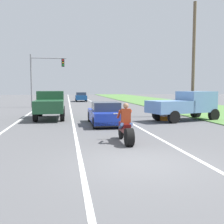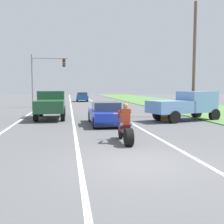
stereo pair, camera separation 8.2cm
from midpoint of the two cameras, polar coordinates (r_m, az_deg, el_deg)
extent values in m
plane|color=#565659|center=(8.01, 6.65, -10.92)|extent=(160.00, 160.00, 0.00)
cube|color=white|center=(27.67, -16.11, 0.43)|extent=(0.14, 120.00, 0.01)
cube|color=white|center=(27.76, -1.18, 0.65)|extent=(0.14, 120.00, 0.01)
cube|color=white|center=(27.48, -8.64, 0.54)|extent=(0.14, 120.00, 0.01)
cube|color=#517F3D|center=(30.86, 17.75, 0.91)|extent=(10.00, 120.00, 0.06)
cylinder|color=black|center=(10.15, 3.84, -5.43)|extent=(0.28, 0.69, 0.69)
cylinder|color=black|center=(11.64, 2.09, -4.21)|extent=(0.12, 0.63, 0.63)
cube|color=#590F0F|center=(10.89, 2.85, -3.28)|extent=(0.28, 1.10, 0.36)
cylinder|color=#B2B2B7|center=(11.51, 2.17, -2.47)|extent=(0.08, 0.36, 0.73)
cylinder|color=#A5A5AA|center=(11.44, 2.20, -0.35)|extent=(0.70, 0.05, 0.05)
cube|color=#993319|center=(10.61, 3.13, -0.90)|extent=(0.36, 0.24, 0.60)
sphere|color=#9E7051|center=(10.57, 3.14, 1.36)|extent=(0.22, 0.22, 0.22)
cylinder|color=#384C7A|center=(10.65, 2.13, -3.04)|extent=(0.14, 0.47, 0.32)
cylinder|color=#993319|center=(10.85, 1.65, -0.49)|extent=(0.10, 0.51, 0.40)
cylinder|color=#384C7A|center=(10.73, 4.02, -2.99)|extent=(0.14, 0.47, 0.32)
cylinder|color=#993319|center=(10.95, 3.91, -0.45)|extent=(0.10, 0.51, 0.40)
cube|color=#1E38B2|center=(16.09, -1.24, -0.81)|extent=(1.80, 4.30, 0.64)
cube|color=#333D4C|center=(15.84, -1.14, 1.20)|extent=(1.56, 1.70, 0.52)
cube|color=black|center=(14.11, -0.06, -2.65)|extent=(1.76, 0.20, 0.28)
cylinder|color=black|center=(17.60, -4.56, -0.99)|extent=(0.24, 0.64, 0.64)
cylinder|color=black|center=(17.81, 0.58, -0.90)|extent=(0.24, 0.64, 0.64)
cylinder|color=black|center=(14.44, -3.49, -2.35)|extent=(0.24, 0.64, 0.64)
cylinder|color=black|center=(14.69, 2.74, -2.21)|extent=(0.24, 0.64, 0.64)
cube|color=#1E4C2D|center=(20.49, -12.78, 2.47)|extent=(1.90, 2.10, 1.40)
cube|color=#333D4C|center=(20.83, -12.75, 3.57)|extent=(1.67, 0.29, 0.57)
cube|color=#1E4C2D|center=(18.27, -13.18, 1.20)|extent=(1.90, 2.70, 0.80)
cylinder|color=black|center=(21.42, -14.94, 0.18)|extent=(0.28, 0.80, 0.80)
cylinder|color=black|center=(21.32, -10.28, 0.25)|extent=(0.28, 0.80, 0.80)
cylinder|color=black|center=(18.10, -15.95, -0.75)|extent=(0.28, 0.80, 0.80)
cylinder|color=black|center=(17.98, -10.44, -0.67)|extent=(0.28, 0.80, 0.80)
cube|color=#6B93C6|center=(19.23, 17.88, 2.17)|extent=(2.52, 2.38, 1.40)
cube|color=#333D4C|center=(19.46, 18.68, 3.32)|extent=(0.71, 1.69, 0.57)
cube|color=#6B93C6|center=(17.82, 12.49, 1.11)|extent=(3.10, 2.53, 0.80)
cylinder|color=black|center=(20.47, 17.84, -0.12)|extent=(0.85, 0.48, 0.80)
cylinder|color=black|center=(19.23, 21.32, -0.56)|extent=(0.85, 0.48, 0.80)
cylinder|color=black|center=(18.40, 10.08, -0.53)|extent=(0.85, 0.48, 0.80)
cylinder|color=black|center=(17.00, 13.40, -1.06)|extent=(0.85, 0.48, 0.80)
cylinder|color=gray|center=(31.69, -16.70, 6.42)|extent=(0.18, 0.18, 6.00)
cylinder|color=gray|center=(31.67, -13.18, 11.22)|extent=(3.98, 0.12, 0.12)
cube|color=black|center=(31.56, -10.24, 10.38)|extent=(0.32, 0.24, 0.90)
sphere|color=red|center=(31.45, -10.25, 10.91)|extent=(0.16, 0.16, 0.16)
sphere|color=orange|center=(31.42, -10.24, 10.41)|extent=(0.16, 0.16, 0.16)
sphere|color=green|center=(31.40, -10.23, 9.90)|extent=(0.16, 0.16, 0.16)
cylinder|color=brown|center=(21.63, 17.39, 10.65)|extent=(0.24, 0.24, 8.71)
cylinder|color=orange|center=(18.37, 11.42, -0.25)|extent=(0.56, 0.56, 1.00)
cylinder|color=white|center=(18.35, 11.43, 0.37)|extent=(0.58, 0.58, 0.10)
cylinder|color=white|center=(18.38, 11.41, -0.72)|extent=(0.58, 0.58, 0.10)
cube|color=#194C8C|center=(43.49, -6.41, 3.13)|extent=(1.76, 4.00, 0.70)
cube|color=#333D4C|center=(43.27, -6.40, 3.91)|extent=(1.56, 2.00, 0.50)
cylinder|color=black|center=(44.87, -7.52, 2.73)|extent=(0.20, 0.60, 0.60)
cylinder|color=black|center=(44.95, -5.48, 2.76)|extent=(0.20, 0.60, 0.60)
cylinder|color=black|center=(42.07, -7.39, 2.57)|extent=(0.20, 0.60, 0.60)
cylinder|color=black|center=(42.16, -5.21, 2.60)|extent=(0.20, 0.60, 0.60)
camera|label=1|loc=(0.04, -89.83, 0.02)|focal=42.45mm
camera|label=2|loc=(0.04, 90.17, -0.02)|focal=42.45mm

